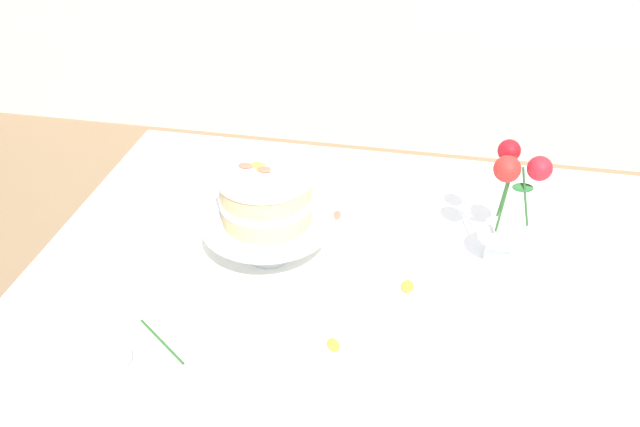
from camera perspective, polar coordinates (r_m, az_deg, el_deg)
dining_table at (r=1.52m, az=2.70°, el=-7.27°), size 1.40×1.00×0.74m
linen_napkin at (r=1.50m, az=-4.39°, el=-3.50°), size 0.38×0.38×0.00m
cake_stand at (r=1.45m, az=-4.53°, el=-0.96°), size 0.29×0.29×0.10m
layer_cake at (r=1.40m, az=-4.67°, el=1.62°), size 0.20×0.20×0.13m
flower_vase at (r=1.46m, az=15.81°, el=-0.01°), size 0.13×0.11×0.28m
fallen_rose at (r=1.29m, az=-16.81°, el=-11.59°), size 0.14×0.14×0.05m
loose_petal_0 at (r=1.62m, az=1.47°, el=-0.12°), size 0.02×0.04×0.01m
loose_petal_1 at (r=1.28m, az=0.97°, el=-11.20°), size 0.04×0.04×0.00m
loose_petal_2 at (r=1.42m, az=7.50°, el=-6.21°), size 0.03×0.04×0.01m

